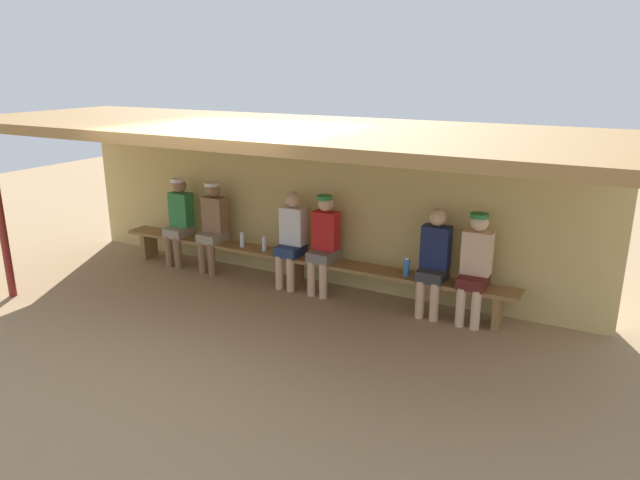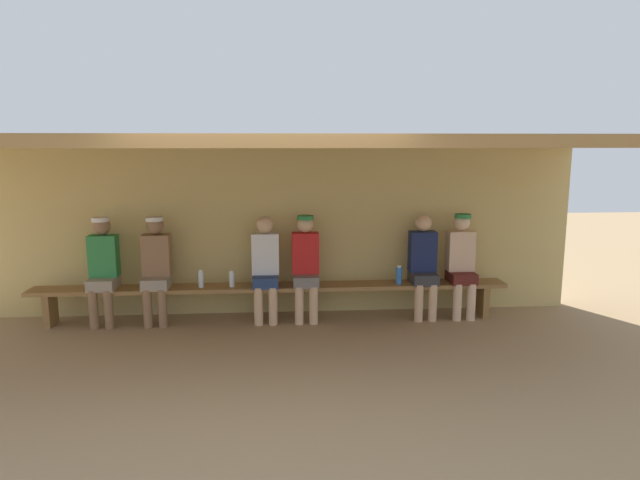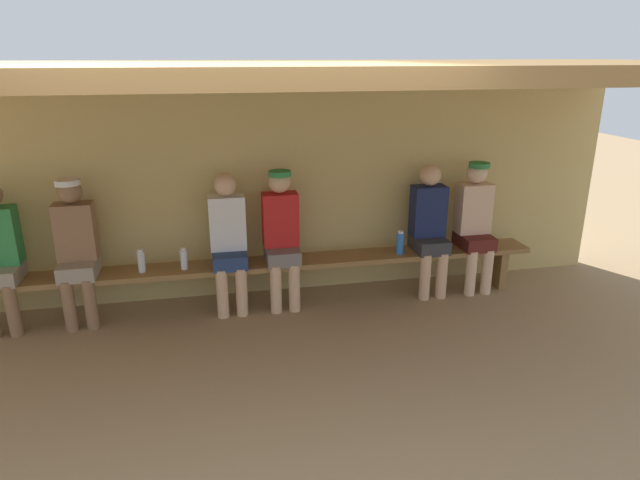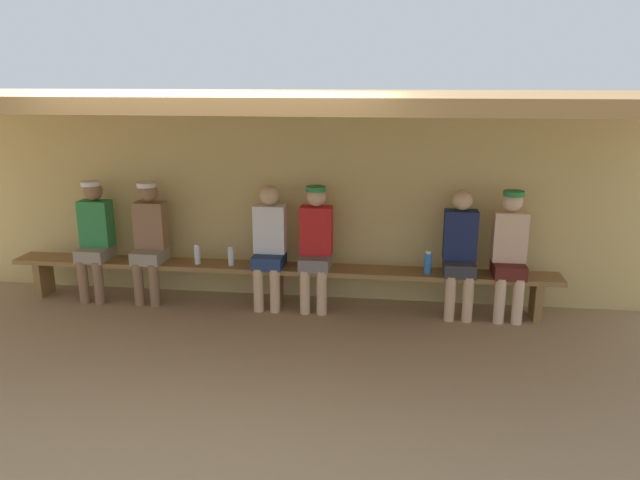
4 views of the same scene
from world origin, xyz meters
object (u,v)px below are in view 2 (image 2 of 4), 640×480
water_bottle_green (201,279)px  water_bottle_blue (399,275)px  player_in_blue (103,266)px  player_with_sunglasses (156,265)px  player_shirtless_tan (423,262)px  bench (272,291)px  player_leftmost (306,263)px  player_in_red (265,265)px  player_in_white (461,260)px  water_bottle_clear (232,279)px

water_bottle_green → water_bottle_blue: 2.50m
player_in_blue → player_with_sunglasses: same height
player_shirtless_tan → player_in_blue: size_ratio=0.99×
bench → player_leftmost: size_ratio=4.46×
bench → water_bottle_green: 0.90m
bench → player_in_red: size_ratio=4.49×
player_in_white → player_with_sunglasses: same height
player_in_red → player_with_sunglasses: 1.35m
player_leftmost → water_bottle_clear: bearing=-177.6°
player_in_red → player_shirtless_tan: same height
player_leftmost → water_bottle_blue: bearing=-2.5°
bench → player_with_sunglasses: 1.48m
water_bottle_blue → water_bottle_clear: water_bottle_blue is taller
player_leftmost → water_bottle_green: bearing=-178.5°
player_in_white → player_shirtless_tan: (-0.50, -0.00, -0.02)m
player_shirtless_tan → player_in_red: bearing=180.0°
player_leftmost → player_in_blue: bearing=180.0°
water_bottle_clear → water_bottle_blue: bearing=-0.3°
player_leftmost → player_shirtless_tan: (1.52, -0.00, -0.02)m
player_shirtless_tan → water_bottle_blue: (-0.32, -0.05, -0.15)m
water_bottle_blue → player_in_red: bearing=178.3°
player_in_blue → bench: bearing=-0.1°
player_leftmost → water_bottle_blue: player_leftmost is taller
player_shirtless_tan → water_bottle_green: (-2.83, -0.03, -0.16)m
player_in_white → player_in_blue: 4.52m
player_with_sunglasses → player_in_blue: bearing=180.0°
bench → player_leftmost: player_leftmost is taller
bench → player_leftmost: 0.56m
water_bottle_green → player_in_blue: bearing=178.4°
water_bottle_blue → water_bottle_clear: bearing=179.7°
player_shirtless_tan → player_leftmost: bearing=180.0°
player_leftmost → player_in_white: (2.02, 0.00, 0.00)m
water_bottle_green → water_bottle_blue: water_bottle_blue is taller
player_leftmost → water_bottle_green: (-1.31, -0.03, -0.18)m
player_shirtless_tan → water_bottle_clear: player_shirtless_tan is taller
player_in_red → water_bottle_clear: (-0.42, -0.04, -0.17)m
player_in_blue → player_shirtless_tan: bearing=-0.0°
water_bottle_blue → player_shirtless_tan: bearing=8.9°
bench → player_in_white: player_in_white is taller
player_in_red → water_bottle_green: (-0.80, -0.03, -0.16)m
player_leftmost → player_in_white: 2.02m
player_in_white → bench: bearing=-179.9°
bench → water_bottle_green: water_bottle_green is taller
player_in_white → player_shirtless_tan: size_ratio=1.01×
bench → player_shirtless_tan: (1.94, 0.00, 0.34)m
player_in_white → player_with_sunglasses: size_ratio=1.00×
player_leftmost → water_bottle_clear: size_ratio=6.45×
player_in_blue → water_bottle_green: bearing=-1.6°
bench → player_with_sunglasses: size_ratio=4.46×
player_in_white → player_shirtless_tan: player_in_white is taller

